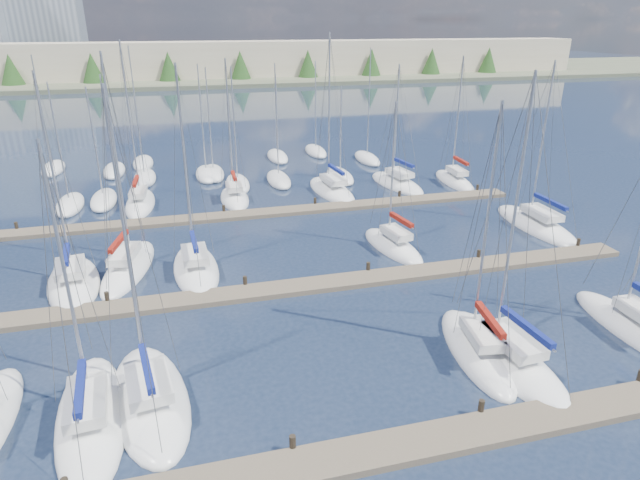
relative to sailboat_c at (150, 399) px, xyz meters
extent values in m
plane|color=#222E45|center=(9.36, 52.64, -0.18)|extent=(400.00, 400.00, 0.00)
cube|color=#6B5E4C|center=(9.36, -5.36, -0.03)|extent=(44.00, 1.80, 0.35)
cylinder|color=#2D261C|center=(5.36, -4.46, 0.12)|extent=(0.26, 0.26, 1.10)
cylinder|color=#2D261C|center=(13.36, -4.46, 0.12)|extent=(0.26, 0.26, 1.10)
cylinder|color=#2D261C|center=(21.36, -4.46, 0.12)|extent=(0.26, 0.26, 1.10)
cube|color=#6B5E4C|center=(9.36, 8.64, -0.03)|extent=(44.00, 1.80, 0.35)
cylinder|color=#2D261C|center=(-2.64, 9.54, 0.12)|extent=(0.26, 0.26, 1.10)
cylinder|color=#2D261C|center=(5.36, 9.54, 0.12)|extent=(0.26, 0.26, 1.10)
cylinder|color=#2D261C|center=(13.36, 9.54, 0.12)|extent=(0.26, 0.26, 1.10)
cylinder|color=#2D261C|center=(21.36, 9.54, 0.12)|extent=(0.26, 0.26, 1.10)
cylinder|color=#2D261C|center=(29.36, 9.54, 0.12)|extent=(0.26, 0.26, 1.10)
cube|color=#6B5E4C|center=(9.36, 22.64, -0.03)|extent=(44.00, 1.80, 0.35)
cylinder|color=#2D261C|center=(-10.64, 23.54, 0.12)|extent=(0.26, 0.26, 1.10)
cylinder|color=#2D261C|center=(-2.64, 23.54, 0.12)|extent=(0.26, 0.26, 1.10)
cylinder|color=#2D261C|center=(5.36, 23.54, 0.12)|extent=(0.26, 0.26, 1.10)
cylinder|color=#2D261C|center=(13.36, 23.54, 0.12)|extent=(0.26, 0.26, 1.10)
cylinder|color=#2D261C|center=(21.36, 23.54, 0.12)|extent=(0.26, 0.26, 1.10)
cylinder|color=#2D261C|center=(29.36, 23.54, 0.12)|extent=(0.26, 0.26, 1.10)
ellipsoid|color=white|center=(0.00, 0.03, -0.13)|extent=(4.39, 8.87, 1.60)
cube|color=silver|center=(0.06, -0.39, 1.17)|extent=(2.16, 3.20, 0.50)
cylinder|color=#9EA0A5|center=(-0.10, 0.70, 7.03)|extent=(0.14, 0.14, 12.22)
cylinder|color=#9EA0A5|center=(0.16, -1.06, 2.22)|extent=(0.62, 3.54, 0.10)
cube|color=navy|center=(0.16, -1.06, 2.34)|extent=(0.78, 3.29, 0.30)
ellipsoid|color=white|center=(16.52, 13.12, -0.13)|extent=(3.41, 7.44, 1.60)
cube|color=black|center=(16.52, 13.12, -0.13)|extent=(1.73, 3.58, 0.12)
cube|color=silver|center=(16.58, 12.77, 1.17)|extent=(1.66, 2.67, 0.50)
cylinder|color=#9EA0A5|center=(16.44, 13.69, 5.57)|extent=(0.14, 0.14, 9.29)
cylinder|color=#9EA0A5|center=(16.67, 12.20, 2.22)|extent=(0.56, 2.99, 0.10)
cube|color=maroon|center=(16.67, 12.20, 2.34)|extent=(0.72, 2.78, 0.30)
ellipsoid|color=white|center=(28.95, 27.32, -0.13)|extent=(2.76, 7.97, 1.60)
cube|color=black|center=(28.95, 27.32, -0.13)|extent=(1.42, 3.83, 0.12)
cube|color=silver|center=(28.93, 26.93, 1.17)|extent=(1.42, 2.82, 0.50)
cylinder|color=#9EA0A5|center=(28.99, 27.95, 6.48)|extent=(0.14, 0.14, 11.12)
cylinder|color=#9EA0A5|center=(28.89, 26.30, 2.22)|extent=(0.30, 3.30, 0.10)
cube|color=maroon|center=(28.89, 26.30, 2.34)|extent=(0.48, 3.04, 0.30)
ellipsoid|color=white|center=(16.65, -1.04, -0.13)|extent=(3.48, 9.22, 1.60)
cube|color=silver|center=(16.67, -1.49, 1.17)|extent=(1.80, 3.26, 0.50)
cylinder|color=#9EA0A5|center=(16.60, -0.32, 7.12)|extent=(0.14, 0.14, 12.40)
cylinder|color=#9EA0A5|center=(16.72, -2.21, 2.22)|extent=(0.34, 3.80, 0.10)
cube|color=navy|center=(16.72, -2.21, 2.34)|extent=(0.52, 3.51, 0.30)
ellipsoid|color=white|center=(-1.66, 27.99, -0.13)|extent=(2.83, 8.24, 1.60)
cube|color=black|center=(-1.66, 27.99, -0.13)|extent=(1.46, 3.96, 0.12)
cube|color=silver|center=(-1.68, 27.59, 1.17)|extent=(1.48, 2.90, 0.50)
cylinder|color=#9EA0A5|center=(-1.63, 28.64, 7.32)|extent=(0.14, 0.14, 12.79)
cylinder|color=#9EA0A5|center=(-1.71, 26.94, 2.22)|extent=(0.26, 3.42, 0.10)
cube|color=maroon|center=(-1.71, 26.94, 2.34)|extent=(0.44, 3.15, 0.30)
ellipsoid|color=white|center=(-4.98, 12.81, -0.13)|extent=(4.15, 8.43, 1.60)
cube|color=black|center=(-4.98, 12.81, -0.13)|extent=(2.12, 4.06, 0.12)
cube|color=silver|center=(-4.93, 12.41, 1.17)|extent=(2.07, 3.03, 0.50)
cylinder|color=#9EA0A5|center=(-5.07, 13.45, 6.78)|extent=(0.14, 0.14, 11.72)
cylinder|color=#9EA0A5|center=(-4.84, 11.77, 2.22)|extent=(0.56, 3.38, 0.10)
cube|color=navy|center=(-4.84, 11.77, 2.34)|extent=(0.72, 3.14, 0.30)
ellipsoid|color=white|center=(22.97, 28.08, -0.13)|extent=(4.31, 8.86, 1.60)
cube|color=silver|center=(23.04, 27.66, 1.17)|extent=(2.10, 3.20, 0.50)
cylinder|color=#9EA0A5|center=(22.87, 28.75, 6.14)|extent=(0.14, 0.14, 10.44)
cylinder|color=#9EA0A5|center=(23.15, 26.99, 2.22)|extent=(0.66, 3.54, 0.10)
cube|color=navy|center=(23.15, 26.99, 2.34)|extent=(0.82, 3.29, 0.30)
ellipsoid|color=white|center=(15.97, 27.46, -0.13)|extent=(3.86, 9.31, 1.60)
cube|color=maroon|center=(15.97, 27.46, -0.13)|extent=(1.97, 4.48, 0.12)
cube|color=silver|center=(16.02, 27.01, 1.17)|extent=(1.95, 3.31, 0.50)
cylinder|color=#9EA0A5|center=(15.91, 28.18, 7.58)|extent=(0.14, 0.14, 13.31)
cylinder|color=#9EA0A5|center=(16.08, 26.29, 2.22)|extent=(0.46, 3.80, 0.10)
cube|color=navy|center=(16.08, 26.29, 2.34)|extent=(0.63, 3.52, 0.30)
ellipsoid|color=white|center=(24.70, -0.53, -0.13)|extent=(2.66, 8.57, 1.60)
cube|color=black|center=(24.70, -0.53, -0.13)|extent=(1.37, 4.11, 0.12)
ellipsoid|color=white|center=(-2.33, -0.55, -0.13)|extent=(3.56, 9.18, 1.60)
cube|color=black|center=(-2.33, -0.55, -0.13)|extent=(1.82, 4.41, 0.12)
cube|color=silver|center=(-2.29, -1.00, 1.17)|extent=(1.80, 3.26, 0.50)
cylinder|color=#9EA0A5|center=(-2.40, 0.17, 6.17)|extent=(0.14, 0.14, 10.49)
cylinder|color=#9EA0A5|center=(-2.23, -1.71, 2.22)|extent=(0.43, 3.76, 0.10)
cube|color=navy|center=(-2.23, -1.71, 2.34)|extent=(0.60, 3.48, 0.30)
ellipsoid|color=white|center=(-1.78, 14.23, -0.13)|extent=(4.34, 9.23, 1.60)
cube|color=silver|center=(-1.88, 13.79, 1.17)|extent=(2.01, 3.34, 0.50)
cylinder|color=#9EA0A5|center=(-1.63, 14.92, 7.23)|extent=(0.14, 0.14, 12.61)
cylinder|color=#9EA0A5|center=(-2.03, 13.10, 2.22)|extent=(0.89, 3.67, 0.10)
cube|color=maroon|center=(-2.03, 13.10, 2.34)|extent=(1.02, 3.42, 0.30)
ellipsoid|color=white|center=(29.25, 14.29, -0.13)|extent=(3.05, 9.80, 1.60)
cube|color=silver|center=(29.25, 13.80, 1.17)|extent=(1.67, 3.43, 0.50)
cylinder|color=#9EA0A5|center=(29.25, 15.08, 6.71)|extent=(0.14, 0.14, 11.57)
cylinder|color=#9EA0A5|center=(29.25, 13.02, 2.22)|extent=(0.11, 4.11, 0.10)
cube|color=navy|center=(29.25, 13.02, 2.34)|extent=(0.31, 3.78, 0.30)
ellipsoid|color=white|center=(15.60, -0.23, -0.13)|extent=(3.64, 8.15, 1.60)
cube|color=maroon|center=(15.60, -0.23, -0.13)|extent=(1.85, 3.93, 0.12)
cube|color=silver|center=(15.54, -0.62, 1.17)|extent=(1.76, 2.93, 0.50)
cylinder|color=#9EA0A5|center=(15.70, 0.39, 6.48)|extent=(0.14, 0.14, 11.12)
cylinder|color=#9EA0A5|center=(15.44, -1.24, 2.22)|extent=(0.61, 3.28, 0.10)
cube|color=maroon|center=(15.44, -1.24, 2.34)|extent=(0.77, 3.05, 0.30)
ellipsoid|color=white|center=(6.67, 27.40, -0.13)|extent=(2.59, 6.94, 1.60)
cube|color=silver|center=(6.67, 27.06, 1.17)|extent=(1.41, 2.44, 0.50)
cylinder|color=#9EA0A5|center=(6.68, 27.96, 6.57)|extent=(0.14, 0.14, 11.30)
cylinder|color=#9EA0A5|center=(6.66, 26.50, 2.22)|extent=(0.13, 2.91, 0.10)
cube|color=maroon|center=(6.66, 26.50, 2.34)|extent=(0.33, 2.68, 0.30)
ellipsoid|color=white|center=(2.52, 12.94, -0.13)|extent=(3.22, 8.36, 1.60)
cube|color=maroon|center=(2.52, 12.94, -0.13)|extent=(1.66, 4.02, 0.12)
cube|color=silver|center=(2.54, 12.53, 1.17)|extent=(1.70, 2.95, 0.50)
cylinder|color=#9EA0A5|center=(2.50, 13.60, 6.91)|extent=(0.14, 0.14, 11.98)
cylinder|color=#9EA0A5|center=(2.57, 11.87, 2.22)|extent=(0.24, 3.46, 0.10)
cube|color=navy|center=(2.57, 11.87, 2.34)|extent=(0.43, 3.20, 0.30)
cylinder|color=#9EA0A5|center=(-11.39, 42.53, 6.32)|extent=(0.12, 0.12, 11.20)
ellipsoid|color=white|center=(-11.39, 42.53, 0.07)|extent=(2.20, 6.40, 1.40)
cylinder|color=#9EA0A5|center=(5.41, 36.08, 5.79)|extent=(0.12, 0.12, 10.14)
ellipsoid|color=white|center=(5.41, 36.08, 0.07)|extent=(2.20, 6.40, 1.40)
cylinder|color=#9EA0A5|center=(4.68, 35.88, 5.97)|extent=(0.12, 0.12, 10.49)
ellipsoid|color=white|center=(4.68, 35.88, 0.07)|extent=(2.20, 6.40, 1.40)
cylinder|color=#9EA0A5|center=(18.43, 43.17, 5.75)|extent=(0.12, 0.12, 10.06)
ellipsoid|color=white|center=(18.43, 43.17, 0.07)|extent=(2.20, 6.40, 1.40)
cylinder|color=#9EA0A5|center=(-4.87, 39.97, 5.42)|extent=(0.12, 0.12, 9.39)
ellipsoid|color=white|center=(-4.87, 39.97, 0.07)|extent=(2.20, 6.40, 1.40)
cylinder|color=#9EA0A5|center=(-7.61, 28.82, 5.65)|extent=(0.12, 0.12, 9.85)
ellipsoid|color=white|center=(-7.61, 28.82, 0.07)|extent=(2.20, 6.40, 1.40)
cylinder|color=#9EA0A5|center=(-4.87, 29.46, 5.37)|extent=(0.12, 0.12, 9.30)
ellipsoid|color=white|center=(-4.87, 29.46, 0.07)|extent=(2.20, 6.40, 1.40)
cylinder|color=#9EA0A5|center=(23.33, 38.04, 6.56)|extent=(0.12, 0.12, 11.68)
ellipsoid|color=white|center=(23.33, 38.04, 0.07)|extent=(2.20, 6.40, 1.40)
cylinder|color=#9EA0A5|center=(11.66, 31.95, 5.60)|extent=(0.12, 0.12, 9.76)
ellipsoid|color=white|center=(11.66, 31.95, 0.07)|extent=(2.20, 6.40, 1.40)
cylinder|color=#9EA0A5|center=(-1.98, 42.54, 6.70)|extent=(0.12, 0.12, 11.95)
ellipsoid|color=white|center=(-1.98, 42.54, 0.07)|extent=(2.20, 6.40, 1.40)
cylinder|color=#9EA0A5|center=(18.12, 31.70, 4.95)|extent=(0.12, 0.12, 8.46)
ellipsoid|color=white|center=(18.12, 31.70, 0.07)|extent=(2.20, 6.40, 1.40)
cylinder|color=#9EA0A5|center=(-1.55, 36.10, 4.78)|extent=(0.12, 0.12, 8.12)
ellipsoid|color=white|center=(-1.55, 36.10, 0.07)|extent=(2.20, 6.40, 1.40)
cylinder|color=#9EA0A5|center=(13.36, 41.72, 5.72)|extent=(0.12, 0.12, 10.00)
ellipsoid|color=white|center=(13.36, 41.72, 0.07)|extent=(2.20, 6.40, 1.40)
cylinder|color=#9EA0A5|center=(7.47, 31.60, 5.99)|extent=(0.12, 0.12, 10.54)
ellipsoid|color=white|center=(7.47, 31.60, 0.07)|extent=(2.20, 6.40, 1.40)
cube|color=#666B51|center=(9.36, 142.64, 0.32)|extent=(400.00, 60.00, 1.00)
cube|color=beige|center=(19.36, 132.64, 4.82)|extent=(200.00, 12.00, 10.00)
cube|color=slate|center=(-30.64, 157.64, 14.82)|extent=(18.00, 15.00, 30.00)
cone|color=#284C1E|center=(-34.64, 125.64, 3.82)|extent=(6.00, 6.00, 8.00)
cone|color=#284C1E|center=(-16.64, 125.64, 3.82)|extent=(6.00, 6.00, 8.00)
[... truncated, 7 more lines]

